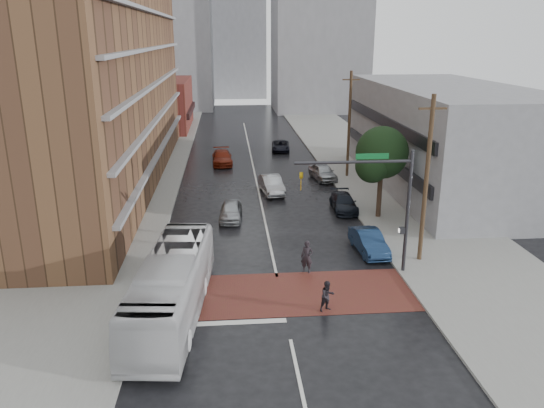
{
  "coord_description": "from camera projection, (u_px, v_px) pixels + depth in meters",
  "views": [
    {
      "loc": [
        -2.6,
        -24.69,
        13.09
      ],
      "look_at": [
        -0.05,
        5.19,
        3.5
      ],
      "focal_mm": 35.0,
      "sensor_mm": 36.0,
      "label": 1
    }
  ],
  "objects": [
    {
      "name": "sidewalk_east",
      "position": [
        372.0,
        173.0,
        52.26
      ],
      "size": [
        9.0,
        90.0,
        0.15
      ],
      "primitive_type": "cube",
      "color": "gray",
      "rests_on": "ground"
    },
    {
      "name": "utility_pole_far",
      "position": [
        349.0,
        124.0,
        49.55
      ],
      "size": [
        1.6,
        0.26,
        10.0
      ],
      "color": "#473321",
      "rests_on": "ground"
    },
    {
      "name": "street_tree",
      "position": [
        382.0,
        156.0,
        38.3
      ],
      "size": [
        4.2,
        4.1,
        6.9
      ],
      "color": "#332319",
      "rests_on": "ground"
    },
    {
      "name": "ground",
      "position": [
        281.0,
        298.0,
        27.63
      ],
      "size": [
        160.0,
        160.0,
        0.0
      ],
      "primitive_type": "plane",
      "color": "black",
      "rests_on": "ground"
    },
    {
      "name": "pedestrian_b",
      "position": [
        328.0,
        296.0,
        26.14
      ],
      "size": [
        0.95,
        0.86,
        1.59
      ],
      "primitive_type": "imported",
      "rotation": [
        0.0,
        0.0,
        0.41
      ],
      "color": "black",
      "rests_on": "ground"
    },
    {
      "name": "car_parked_near",
      "position": [
        369.0,
        242.0,
        33.23
      ],
      "size": [
        1.8,
        4.38,
        1.41
      ],
      "primitive_type": "imported",
      "rotation": [
        0.0,
        0.0,
        0.07
      ],
      "color": "#152A4B",
      "rests_on": "ground"
    },
    {
      "name": "distant_tower_east",
      "position": [
        320.0,
        5.0,
        91.61
      ],
      "size": [
        16.0,
        14.0,
        36.0
      ],
      "primitive_type": "cube",
      "color": "gray",
      "rests_on": "ground"
    },
    {
      "name": "car_travel_a",
      "position": [
        231.0,
        211.0,
        39.16
      ],
      "size": [
        1.88,
        4.08,
        1.35
      ],
      "primitive_type": "imported",
      "rotation": [
        0.0,
        0.0,
        -0.07
      ],
      "color": "#A5A8AC",
      "rests_on": "ground"
    },
    {
      "name": "car_parked_far",
      "position": [
        323.0,
        172.0,
        50.0
      ],
      "size": [
        2.47,
        4.67,
        1.51
      ],
      "primitive_type": "imported",
      "rotation": [
        0.0,
        0.0,
        0.16
      ],
      "color": "#9CA0A3",
      "rests_on": "ground"
    },
    {
      "name": "suv_travel",
      "position": [
        281.0,
        146.0,
        62.45
      ],
      "size": [
        2.39,
        4.53,
        1.22
      ],
      "primitive_type": "imported",
      "rotation": [
        0.0,
        0.0,
        -0.09
      ],
      "color": "black",
      "rests_on": "ground"
    },
    {
      "name": "distant_tower_center",
      "position": [
        237.0,
        40.0,
        114.14
      ],
      "size": [
        12.0,
        10.0,
        24.0
      ],
      "primitive_type": "cube",
      "color": "gray",
      "rests_on": "ground"
    },
    {
      "name": "building_east",
      "position": [
        445.0,
        137.0,
        46.57
      ],
      "size": [
        11.0,
        26.0,
        9.0
      ],
      "primitive_type": "cube",
      "color": "gray",
      "rests_on": "ground"
    },
    {
      "name": "transit_bus",
      "position": [
        172.0,
        287.0,
        25.41
      ],
      "size": [
        3.74,
        11.49,
        3.14
      ],
      "primitive_type": "imported",
      "rotation": [
        0.0,
        0.0,
        -0.1
      ],
      "color": "silver",
      "rests_on": "ground"
    },
    {
      "name": "apartment_block",
      "position": [
        90.0,
        24.0,
        45.01
      ],
      "size": [
        10.0,
        44.0,
        28.0
      ],
      "primitive_type": "cube",
      "color": "brown",
      "rests_on": "ground"
    },
    {
      "name": "sidewalk_west",
      "position": [
        135.0,
        178.0,
        50.41
      ],
      "size": [
        9.0,
        90.0,
        0.15
      ],
      "primitive_type": "cube",
      "color": "gray",
      "rests_on": "ground"
    },
    {
      "name": "crosswalk",
      "position": [
        281.0,
        293.0,
        28.1
      ],
      "size": [
        14.0,
        5.0,
        0.02
      ],
      "primitive_type": "cube",
      "color": "maroon",
      "rests_on": "ground"
    },
    {
      "name": "utility_pole_near",
      "position": [
        426.0,
        179.0,
        30.57
      ],
      "size": [
        1.6,
        0.26,
        10.0
      ],
      "color": "#473321",
      "rests_on": "ground"
    },
    {
      "name": "car_parked_mid",
      "position": [
        344.0,
        203.0,
        41.24
      ],
      "size": [
        1.94,
        4.43,
        1.27
      ],
      "primitive_type": "imported",
      "rotation": [
        0.0,
        0.0,
        -0.04
      ],
      "color": "black",
      "rests_on": "ground"
    },
    {
      "name": "signal_mast",
      "position": [
        383.0,
        195.0,
        29.03
      ],
      "size": [
        6.5,
        0.3,
        7.2
      ],
      "color": "#2D2D33",
      "rests_on": "ground"
    },
    {
      "name": "storefront_west",
      "position": [
        162.0,
        104.0,
        76.84
      ],
      "size": [
        8.0,
        16.0,
        7.0
      ],
      "primitive_type": "cube",
      "color": "maroon",
      "rests_on": "ground"
    },
    {
      "name": "distant_tower_west",
      "position": [
        161.0,
        18.0,
        95.65
      ],
      "size": [
        18.0,
        16.0,
        32.0
      ],
      "primitive_type": "cube",
      "color": "gray",
      "rests_on": "ground"
    },
    {
      "name": "car_travel_b",
      "position": [
        272.0,
        185.0,
        45.72
      ],
      "size": [
        2.15,
        4.78,
        1.52
      ],
      "primitive_type": "imported",
      "rotation": [
        0.0,
        0.0,
        0.12
      ],
      "color": "#A9ADB1",
      "rests_on": "ground"
    },
    {
      "name": "pedestrian_a",
      "position": [
        307.0,
        257.0,
        30.33
      ],
      "size": [
        0.82,
        0.68,
        1.92
      ],
      "primitive_type": "imported",
      "rotation": [
        0.0,
        0.0,
        -0.36
      ],
      "color": "black",
      "rests_on": "ground"
    },
    {
      "name": "car_travel_c",
      "position": [
        222.0,
        157.0,
        56.01
      ],
      "size": [
        2.26,
        5.08,
        1.45
      ],
      "primitive_type": "imported",
      "rotation": [
        0.0,
        0.0,
        0.05
      ],
      "color": "maroon",
      "rests_on": "ground"
    }
  ]
}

